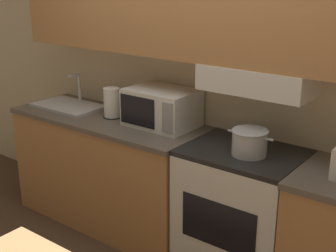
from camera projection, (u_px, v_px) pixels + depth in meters
ground_plane at (205, 232)px, 3.67m from camera, size 16.00×16.00×0.00m
wall_back at (206, 39)px, 3.12m from camera, size 5.44×0.38×2.55m
lower_counter_main at (109, 170)px, 3.72m from camera, size 1.61×0.61×0.89m
stove_range at (240, 214)px, 3.05m from camera, size 0.73×0.58×0.89m
cooking_pot at (250, 142)px, 2.82m from camera, size 0.30×0.22×0.16m
microwave at (162, 107)px, 3.35m from camera, size 0.49×0.36×0.27m
sink_basin at (69, 105)px, 3.82m from camera, size 0.57×0.35×0.26m
paper_towel_roll at (112, 103)px, 3.54m from camera, size 0.14×0.14×0.23m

